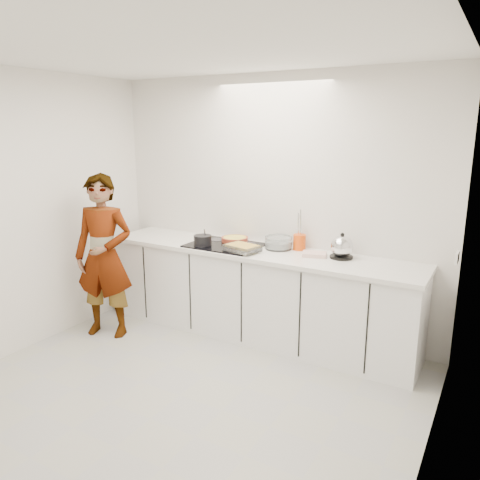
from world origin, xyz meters
The scene contains 16 objects.
floor centered at (0.00, 0.00, 0.00)m, with size 3.60×3.20×0.00m, color #AAAAA8.
ceiling centered at (0.00, 0.00, 2.60)m, with size 3.60×3.20×0.00m, color white.
wall_back centered at (0.00, 1.60, 1.30)m, with size 3.60×0.00×2.60m, color white.
wall_left centered at (-1.80, 0.00, 1.30)m, with size 0.00×3.20×2.60m, color white.
wall_right centered at (1.80, 0.02, 1.30)m, with size 0.02×3.20×2.60m.
base_cabinets centered at (0.00, 1.28, 0.43)m, with size 3.20×0.58×0.87m, color white.
countertop centered at (0.00, 1.28, 0.89)m, with size 3.24×0.64×0.04m, color white.
hob centered at (-0.35, 1.26, 0.92)m, with size 0.72×0.54×0.01m, color black.
tart_dish centered at (-0.33, 1.42, 0.95)m, with size 0.32×0.32×0.05m.
saucepan centered at (-0.53, 1.13, 0.97)m, with size 0.18×0.18×0.17m.
baking_dish centered at (-0.07, 1.13, 0.96)m, with size 0.35×0.29×0.06m.
mixing_bowl centered at (0.18, 1.42, 0.97)m, with size 0.33×0.33×0.12m.
tea_towel centered at (0.58, 1.34, 0.93)m, with size 0.22×0.16×0.04m, color white.
kettle centered at (0.82, 1.40, 1.01)m, with size 0.26×0.26×0.24m.
utensil_crock centered at (0.37, 1.49, 0.99)m, with size 0.12×0.12×0.15m, color #E2490A.
cook centered at (-1.35, 0.57, 0.82)m, with size 0.60×0.39×1.65m, color white.
Camera 1 is at (2.08, -2.64, 2.08)m, focal length 35.00 mm.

